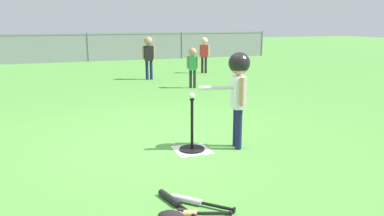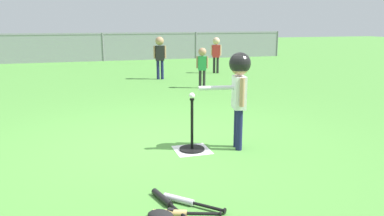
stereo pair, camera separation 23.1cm
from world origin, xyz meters
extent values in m
plane|color=#51933D|center=(0.00, 0.00, 0.00)|extent=(60.00, 60.00, 0.00)
cube|color=white|center=(0.36, -0.31, 0.00)|extent=(0.44, 0.44, 0.01)
cylinder|color=black|center=(0.36, -0.31, 0.01)|extent=(0.32, 0.32, 0.03)
cylinder|color=black|center=(0.36, -0.31, 0.35)|extent=(0.04, 0.04, 0.64)
cylinder|color=black|center=(0.36, -0.31, 0.66)|extent=(0.06, 0.06, 0.02)
sphere|color=white|center=(0.36, -0.31, 0.71)|extent=(0.07, 0.07, 0.07)
cylinder|color=#191E4C|center=(0.94, -0.47, 0.26)|extent=(0.08, 0.08, 0.53)
cylinder|color=#191E4C|center=(0.96, -0.35, 0.26)|extent=(0.08, 0.08, 0.53)
cube|color=white|center=(0.95, -0.41, 0.73)|extent=(0.18, 0.25, 0.41)
cylinder|color=tan|center=(0.92, -0.55, 0.76)|extent=(0.06, 0.06, 0.35)
cylinder|color=tan|center=(0.97, -0.26, 0.76)|extent=(0.06, 0.06, 0.35)
sphere|color=tan|center=(0.95, -0.41, 1.07)|extent=(0.23, 0.23, 0.23)
sphere|color=black|center=(0.95, -0.41, 1.10)|extent=(0.27, 0.27, 0.27)
cylinder|color=silver|center=(0.74, -0.37, 0.80)|extent=(0.60, 0.16, 0.06)
cylinder|color=#262626|center=(1.95, 3.95, 0.22)|extent=(0.07, 0.07, 0.44)
cylinder|color=#262626|center=(1.86, 3.99, 0.22)|extent=(0.07, 0.07, 0.44)
cube|color=green|center=(1.90, 3.97, 0.61)|extent=(0.22, 0.18, 0.34)
cylinder|color=tan|center=(2.02, 3.93, 0.63)|extent=(0.05, 0.05, 0.29)
cylinder|color=tan|center=(1.79, 4.01, 0.63)|extent=(0.05, 0.05, 0.29)
sphere|color=tan|center=(1.90, 3.97, 0.88)|extent=(0.19, 0.19, 0.19)
cylinder|color=#191E4C|center=(1.27, 5.66, 0.26)|extent=(0.08, 0.08, 0.53)
cylinder|color=#191E4C|center=(1.16, 5.67, 0.26)|extent=(0.08, 0.08, 0.53)
cube|color=black|center=(1.21, 5.66, 0.73)|extent=(0.25, 0.17, 0.41)
cylinder|color=tan|center=(1.36, 5.64, 0.76)|extent=(0.06, 0.06, 0.35)
cylinder|color=tan|center=(1.07, 5.68, 0.76)|extent=(0.06, 0.06, 0.35)
sphere|color=tan|center=(1.21, 5.66, 1.07)|extent=(0.23, 0.23, 0.23)
cylinder|color=#262626|center=(3.21, 6.39, 0.25)|extent=(0.08, 0.08, 0.50)
cylinder|color=#262626|center=(3.11, 6.43, 0.25)|extent=(0.08, 0.08, 0.50)
cube|color=red|center=(3.16, 6.41, 0.69)|extent=(0.26, 0.21, 0.39)
cylinder|color=beige|center=(3.29, 6.36, 0.72)|extent=(0.06, 0.06, 0.33)
cylinder|color=beige|center=(3.04, 6.46, 0.72)|extent=(0.06, 0.06, 0.33)
sphere|color=beige|center=(3.16, 6.41, 1.01)|extent=(0.22, 0.22, 0.22)
cylinder|color=silver|center=(-0.15, -1.62, 0.03)|extent=(0.26, 0.25, 0.06)
cylinder|color=black|center=(0.06, -1.83, 0.03)|extent=(0.23, 0.23, 0.03)
cylinder|color=black|center=(0.17, -1.94, 0.03)|extent=(0.05, 0.05, 0.05)
cylinder|color=#DBB266|center=(-0.29, -1.84, 0.03)|extent=(0.29, 0.15, 0.06)
cylinder|color=black|center=(-0.02, -1.93, 0.03)|extent=(0.28, 0.12, 0.03)
cylinder|color=black|center=(0.11, -1.98, 0.03)|extent=(0.03, 0.05, 0.05)
cylinder|color=black|center=(-0.29, -1.54, 0.03)|extent=(0.14, 0.32, 0.06)
cylinder|color=black|center=(-0.21, -1.84, 0.03)|extent=(0.11, 0.31, 0.03)
ellipsoid|color=black|center=(-0.37, -1.86, 0.04)|extent=(0.27, 0.25, 0.07)
cube|color=black|center=(-0.28, -1.84, 0.04)|extent=(0.06, 0.06, 0.06)
cylinder|color=slate|center=(0.00, 11.21, 0.57)|extent=(0.06, 0.06, 1.15)
cylinder|color=slate|center=(4.00, 11.21, 0.57)|extent=(0.06, 0.06, 1.15)
cylinder|color=slate|center=(8.00, 11.21, 0.57)|extent=(0.06, 0.06, 1.15)
cube|color=gray|center=(0.00, 11.21, 1.09)|extent=(16.00, 0.03, 0.03)
cube|color=gray|center=(0.00, 11.21, 0.57)|extent=(16.00, 0.01, 1.15)
camera|label=1|loc=(-1.14, -4.54, 1.60)|focal=34.84mm
camera|label=2|loc=(-0.92, -4.61, 1.60)|focal=34.84mm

